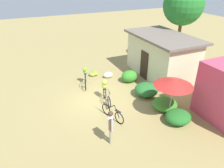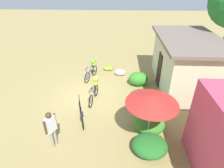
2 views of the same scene
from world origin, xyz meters
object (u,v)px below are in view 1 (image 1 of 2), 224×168
(building_low, at_px, (161,55))
(tree_behind_building, at_px, (183,5))
(market_umbrella, at_px, (174,82))
(bicycle_leftmost, at_px, (85,75))
(banana_pile_on_ground, at_px, (94,74))
(bicycle_near_pile, at_px, (105,89))
(produce_sack, at_px, (108,75))
(bicycle_center_loaded, at_px, (112,113))
(person_vendor, at_px, (111,124))

(building_low, xyz_separation_m, tree_behind_building, (-1.48, 2.70, 3.15))
(market_umbrella, xyz_separation_m, bicycle_leftmost, (-5.23, -3.01, -1.28))
(building_low, height_order, banana_pile_on_ground, building_low)
(market_umbrella, bearing_deg, bicycle_near_pile, -138.02)
(market_umbrella, xyz_separation_m, produce_sack, (-5.54, -1.18, -1.75))
(bicycle_leftmost, bearing_deg, bicycle_near_pile, 11.01)
(bicycle_leftmost, bearing_deg, banana_pile_on_ground, 137.81)
(bicycle_leftmost, distance_m, banana_pile_on_ground, 1.57)
(tree_behind_building, relative_size, bicycle_center_loaded, 3.83)
(building_low, height_order, tree_behind_building, tree_behind_building)
(bicycle_near_pile, bearing_deg, market_umbrella, 41.98)
(produce_sack, xyz_separation_m, person_vendor, (6.15, -2.55, 0.82))
(bicycle_center_loaded, bearing_deg, market_umbrella, 72.36)
(bicycle_near_pile, bearing_deg, bicycle_leftmost, -168.99)
(bicycle_near_pile, distance_m, bicycle_center_loaded, 1.96)
(person_vendor, bearing_deg, building_low, 128.74)
(bicycle_near_pile, height_order, banana_pile_on_ground, bicycle_near_pile)
(market_umbrella, relative_size, bicycle_center_loaded, 1.32)
(bicycle_near_pile, height_order, produce_sack, bicycle_near_pile)
(bicycle_leftmost, bearing_deg, market_umbrella, 29.89)
(bicycle_leftmost, distance_m, bicycle_center_loaded, 4.31)
(building_low, distance_m, person_vendor, 8.12)
(bicycle_leftmost, height_order, bicycle_near_pile, bicycle_near_pile)
(tree_behind_building, distance_m, bicycle_leftmost, 9.22)
(bicycle_leftmost, xyz_separation_m, bicycle_near_pile, (2.41, 0.47, 0.05))
(market_umbrella, relative_size, banana_pile_on_ground, 2.59)
(building_low, relative_size, market_umbrella, 2.61)
(person_vendor, bearing_deg, bicycle_near_pile, 160.80)
(bicycle_near_pile, relative_size, banana_pile_on_ground, 2.06)
(tree_behind_building, distance_m, bicycle_center_loaded, 10.55)
(market_umbrella, distance_m, bicycle_near_pile, 3.99)
(banana_pile_on_ground, bearing_deg, building_low, 68.07)
(building_low, distance_m, bicycle_center_loaded, 6.67)
(building_low, xyz_separation_m, bicycle_center_loaded, (3.53, -5.53, -1.15))
(bicycle_leftmost, xyz_separation_m, produce_sack, (-0.31, 1.82, -0.47))
(tree_behind_building, height_order, bicycle_near_pile, tree_behind_building)
(bicycle_leftmost, distance_m, bicycle_near_pile, 2.46)
(bicycle_center_loaded, relative_size, banana_pile_on_ground, 1.96)
(tree_behind_building, height_order, market_umbrella, tree_behind_building)
(bicycle_center_loaded, height_order, produce_sack, bicycle_center_loaded)
(bicycle_center_loaded, height_order, person_vendor, person_vendor)
(market_umbrella, height_order, bicycle_center_loaded, market_umbrella)
(bicycle_center_loaded, bearing_deg, bicycle_leftmost, -179.15)
(bicycle_leftmost, height_order, banana_pile_on_ground, bicycle_leftmost)
(market_umbrella, height_order, produce_sack, market_umbrella)
(bicycle_center_loaded, bearing_deg, building_low, 122.53)
(market_umbrella, distance_m, person_vendor, 3.89)
(bicycle_center_loaded, distance_m, produce_sack, 4.93)
(market_umbrella, height_order, bicycle_near_pile, market_umbrella)
(bicycle_near_pile, relative_size, bicycle_center_loaded, 1.05)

